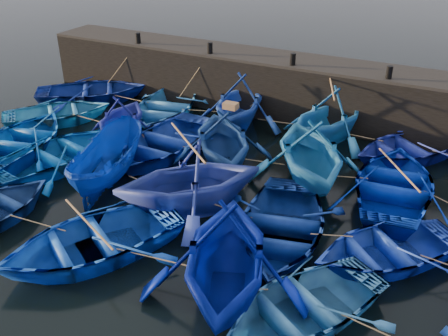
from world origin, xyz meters
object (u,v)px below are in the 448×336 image
at_px(boat_0, 92,91).
at_px(wooden_crate, 231,106).
at_px(boat_8, 163,142).
at_px(boat_13, 21,141).

height_order(boat_0, wooden_crate, wooden_crate).
distance_m(boat_8, boat_13, 5.55).
distance_m(boat_0, wooden_crate, 9.94).
distance_m(boat_0, boat_8, 7.19).
bearing_deg(boat_0, wooden_crate, -147.54).
bearing_deg(wooden_crate, boat_13, -161.81).
xyz_separation_m(boat_13, wooden_crate, (7.83, 2.57, 1.95)).
relative_size(boat_0, boat_13, 0.98).
bearing_deg(boat_13, boat_8, -168.72).
bearing_deg(wooden_crate, boat_0, 160.81).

